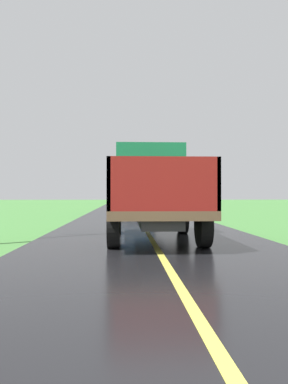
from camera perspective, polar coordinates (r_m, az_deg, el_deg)
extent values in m
cube|color=#2D2D30|center=(10.83, 1.41, -3.73)|extent=(0.90, 5.51, 0.24)
cube|color=brown|center=(10.82, 1.41, -2.67)|extent=(2.30, 5.80, 0.20)
cube|color=#197A4C|center=(12.77, 0.78, 2.39)|extent=(2.10, 1.90, 1.90)
cube|color=black|center=(13.74, 0.54, 3.59)|extent=(1.78, 0.02, 0.76)
cube|color=maroon|center=(9.82, -4.65, 0.89)|extent=(0.08, 3.85, 1.10)
cube|color=maroon|center=(9.99, 8.18, 0.87)|extent=(0.08, 3.85, 1.10)
cube|color=maroon|center=(7.96, 2.90, 1.18)|extent=(2.30, 0.08, 1.10)
cube|color=maroon|center=(11.72, 1.09, 0.68)|extent=(2.30, 0.08, 1.10)
cylinder|color=black|center=(12.61, -3.95, -3.71)|extent=(0.28, 1.00, 1.00)
cylinder|color=black|center=(12.73, 5.55, -3.67)|extent=(0.28, 1.00, 1.00)
cylinder|color=black|center=(9.22, -4.41, -4.94)|extent=(0.28, 1.00, 1.00)
cylinder|color=black|center=(9.40, 8.55, -4.85)|extent=(0.28, 1.00, 1.00)
ellipsoid|color=#92B721|center=(10.64, 1.41, 2.45)|extent=(0.53, 0.56, 0.43)
ellipsoid|color=#9DB71E|center=(10.94, 1.89, 0.51)|extent=(0.42, 0.40, 0.39)
ellipsoid|color=#98BF36|center=(10.75, 5.78, -1.09)|extent=(0.59, 0.59, 0.44)
ellipsoid|color=#A2BB35|center=(11.29, 2.32, 0.51)|extent=(0.48, 0.45, 0.38)
ellipsoid|color=#9CC835|center=(9.45, 2.13, -1.10)|extent=(0.45, 0.49, 0.44)
ellipsoid|color=#94B62B|center=(8.80, 5.54, 2.92)|extent=(0.46, 0.46, 0.44)
ellipsoid|color=#8FB627|center=(9.26, -3.01, 2.87)|extent=(0.51, 0.47, 0.49)
ellipsoid|color=#91C132|center=(8.39, 3.75, -1.46)|extent=(0.53, 0.53, 0.48)
ellipsoid|color=#8EC62F|center=(11.31, -1.67, -1.27)|extent=(0.40, 0.52, 0.41)
ellipsoid|color=#8CC534|center=(11.35, -1.45, 0.60)|extent=(0.50, 0.54, 0.46)
cube|color=#2D2D30|center=(25.63, -1.46, -1.79)|extent=(0.90, 5.51, 0.24)
cube|color=brown|center=(25.62, -1.46, -1.34)|extent=(2.30, 5.80, 0.20)
cube|color=#1E479E|center=(27.58, -1.55, 0.91)|extent=(2.10, 1.90, 1.90)
cube|color=black|center=(28.54, -1.58, 1.54)|extent=(1.78, 0.02, 0.76)
cube|color=#2D517F|center=(24.65, -3.99, 0.13)|extent=(0.08, 3.85, 1.10)
cube|color=#2D517F|center=(24.70, 1.17, 0.13)|extent=(0.08, 3.85, 1.10)
cube|color=#2D517F|center=(22.76, -1.30, 0.17)|extent=(2.30, 0.08, 1.10)
cube|color=#2D517F|center=(26.53, -1.50, 0.10)|extent=(2.30, 0.08, 1.10)
cylinder|color=black|center=(27.43, -3.73, -1.90)|extent=(0.28, 1.00, 1.00)
cylinder|color=black|center=(27.47, 0.65, -1.90)|extent=(0.28, 1.00, 1.00)
cylinder|color=black|center=(24.03, -3.88, -2.12)|extent=(0.28, 1.00, 1.00)
cylinder|color=black|center=(24.08, 1.13, -2.12)|extent=(0.28, 1.00, 1.00)
ellipsoid|color=#97B523|center=(23.06, -3.06, 0.83)|extent=(0.55, 0.56, 0.41)
ellipsoid|color=#8EBD22|center=(23.30, -2.09, 0.02)|extent=(0.42, 0.48, 0.39)
ellipsoid|color=#9BC728|center=(24.11, -0.17, -0.74)|extent=(0.58, 0.59, 0.37)
ellipsoid|color=#A4B32E|center=(24.31, -0.25, -0.79)|extent=(0.60, 0.54, 0.38)
ellipsoid|color=#8FC22B|center=(26.19, -0.20, -0.75)|extent=(0.49, 0.50, 0.51)
ellipsoid|color=#99B825|center=(25.35, -3.44, -0.80)|extent=(0.55, 0.71, 0.36)
ellipsoid|color=#94C41F|center=(24.67, -2.34, -0.73)|extent=(0.46, 0.46, 0.38)
ellipsoid|color=#97B634|center=(25.93, -2.39, -0.70)|extent=(0.41, 0.52, 0.43)
ellipsoid|color=#90BE2A|center=(24.06, -2.46, 0.10)|extent=(0.48, 0.48, 0.42)
ellipsoid|color=#93BB2B|center=(24.95, -2.41, -0.69)|extent=(0.58, 0.73, 0.44)
ellipsoid|color=#9ACA2C|center=(24.19, 0.04, -0.82)|extent=(0.43, 0.41, 0.41)
ellipsoid|color=#93CB1F|center=(25.27, -3.08, 0.07)|extent=(0.54, 0.64, 0.51)
ellipsoid|color=#9AB42E|center=(24.12, -3.02, 0.85)|extent=(0.42, 0.54, 0.42)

